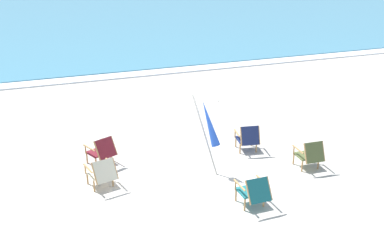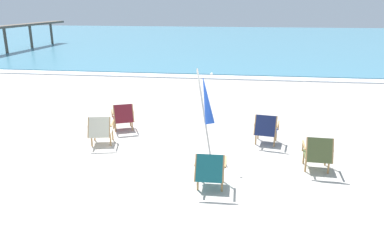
{
  "view_description": "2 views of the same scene",
  "coord_description": "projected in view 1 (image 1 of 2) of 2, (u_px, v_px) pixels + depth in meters",
  "views": [
    {
      "loc": [
        -3.47,
        -9.05,
        5.39
      ],
      "look_at": [
        0.48,
        1.82,
        0.86
      ],
      "focal_mm": 42.0,
      "sensor_mm": 36.0,
      "label": 1
    },
    {
      "loc": [
        1.27,
        -8.05,
        3.44
      ],
      "look_at": [
        -0.05,
        1.24,
        0.52
      ],
      "focal_mm": 35.0,
      "sensor_mm": 36.0,
      "label": 2
    }
  ],
  "objects": [
    {
      "name": "ground_plane",
      "position": [
        199.0,
        181.0,
        10.99
      ],
      "size": [
        80.0,
        80.0,
        0.0
      ],
      "primitive_type": "plane",
      "color": "#B2AAA0"
    },
    {
      "name": "sea",
      "position": [
        70.0,
        13.0,
        37.54
      ],
      "size": [
        80.0,
        40.0,
        0.1
      ],
      "primitive_type": "cube",
      "color": "teal",
      "rests_on": "ground"
    },
    {
      "name": "surf_band",
      "position": [
        118.0,
        75.0,
        19.78
      ],
      "size": [
        80.0,
        1.1,
        0.06
      ],
      "primitive_type": "cube",
      "color": "white",
      "rests_on": "ground"
    },
    {
      "name": "beach_chair_back_left",
      "position": [
        102.0,
        172.0,
        10.5
      ],
      "size": [
        0.73,
        0.87,
        0.78
      ],
      "color": "beige",
      "rests_on": "ground"
    },
    {
      "name": "beach_chair_front_left",
      "position": [
        254.0,
        191.0,
        9.71
      ],
      "size": [
        0.6,
        0.78,
        0.77
      ],
      "color": "#196066",
      "rests_on": "ground"
    },
    {
      "name": "beach_chair_mid_center",
      "position": [
        310.0,
        154.0,
        11.4
      ],
      "size": [
        0.62,
        0.73,
        0.81
      ],
      "color": "#515B33",
      "rests_on": "ground"
    },
    {
      "name": "beach_chair_front_right",
      "position": [
        102.0,
        150.0,
        11.61
      ],
      "size": [
        0.82,
        0.91,
        0.79
      ],
      "color": "maroon",
      "rests_on": "ground"
    },
    {
      "name": "beach_chair_back_right",
      "position": [
        248.0,
        138.0,
        12.37
      ],
      "size": [
        0.68,
        0.77,
        0.81
      ],
      "color": "#19234C",
      "rests_on": "ground"
    },
    {
      "name": "umbrella_furled_blue",
      "position": [
        209.0,
        124.0,
        10.97
      ],
      "size": [
        0.56,
        0.78,
        1.99
      ],
      "color": "#B7B2A8",
      "rests_on": "ground"
    }
  ]
}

